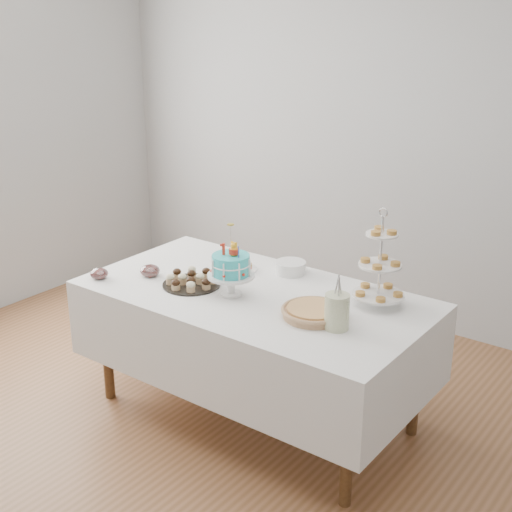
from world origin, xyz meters
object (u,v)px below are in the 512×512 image
Objects in this scene: jam_bowl_a at (99,274)px; table at (254,330)px; pie at (314,312)px; utensil_pitcher at (337,310)px; cupcake_tray at (191,279)px; birthday_cake at (231,277)px; jam_bowl_b at (150,271)px; plate_stack at (291,267)px; pastry_plate at (239,268)px; tiered_stand at (380,266)px.

table is at bearing 23.48° from jam_bowl_a.
pie is 1.22× the size of utensil_pitcher.
cupcake_tray is at bearing -175.36° from utensil_pitcher.
birthday_cake is 3.43× the size of jam_bowl_b.
birthday_cake is 2.19× the size of plate_stack.
pie is 1.07m from jam_bowl_b.
jam_bowl_a is at bearing -166.06° from utensil_pitcher.
plate_stack is (0.34, 0.49, -0.00)m from cupcake_tray.
jam_bowl_a reaches higher than pastry_plate.
tiered_stand reaches higher than birthday_cake.
pie is 3.21× the size of jam_bowl_a.
pastry_plate is at bearing 157.31° from pie.
table is at bearing -38.84° from pastry_plate.
cupcake_tray reaches higher than table.
cupcake_tray is 2.83× the size of jam_bowl_b.
jam_bowl_a is at bearing -178.52° from birthday_cake.
jam_bowl_a is 1.45m from utensil_pitcher.
jam_bowl_b is (-0.55, -0.06, -0.08)m from birthday_cake.
pastry_plate is 0.52m from jam_bowl_b.
pastry_plate is 0.78× the size of utensil_pitcher.
plate_stack is at bearing 55.31° from cupcake_tray.
plate_stack is 0.31m from pastry_plate.
cupcake_tray is (-0.35, -0.13, 0.26)m from table.
utensil_pitcher is at bearing -94.56° from tiered_stand.
birthday_cake is 0.39m from pastry_plate.
plate_stack is at bearing 170.18° from tiered_stand.
tiered_stand is (0.19, 0.33, 0.19)m from pie.
jam_bowl_b is at bearing -172.83° from cupcake_tray.
jam_bowl_a is (-0.83, -0.73, -0.01)m from plate_stack.
pie is at bearing 3.95° from cupcake_tray.
tiered_stand is at bearing 21.60° from cupcake_tray.
utensil_pitcher is (1.43, 0.25, 0.07)m from jam_bowl_a.
jam_bowl_b is (-0.63, -0.53, -0.00)m from plate_stack.
birthday_cake is at bearing 6.42° from jam_bowl_b.
jam_bowl_a is at bearing -154.20° from cupcake_tray.
plate_stack is (-0.01, 0.36, 0.26)m from table.
cupcake_tray is at bearing -158.40° from tiered_stand.
table is 0.51m from pie.
pie is 1.56× the size of pastry_plate.
table is 0.70m from jam_bowl_b.
tiered_stand is at bearing 22.48° from table.
pie is at bearing -45.06° from plate_stack.
cupcake_tray is 1.81× the size of plate_stack.
birthday_cake reaches higher than jam_bowl_a.
utensil_pitcher is (0.60, -0.48, 0.06)m from plate_stack.
pie is at bearing 168.21° from utensil_pitcher.
utensil_pitcher is (0.67, -0.02, -0.01)m from birthday_cake.
cupcake_tray reaches higher than pastry_plate.
tiered_stand is at bearing -9.82° from plate_stack.
jam_bowl_b reaches higher than jam_bowl_a.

